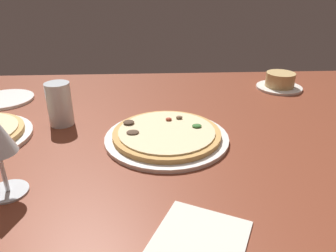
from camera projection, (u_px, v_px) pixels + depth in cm
name	position (u px, v px, depth cm)	size (l,w,h in cm)	color
dining_table	(169.00, 141.00, 83.86)	(150.00, 110.00, 4.00)	brown
pizza_main	(167.00, 135.00, 79.67)	(30.44, 30.44, 3.37)	white
ramekin_on_saucer	(280.00, 82.00, 114.31)	(15.83, 15.83, 5.73)	silver
water_glass	(60.00, 107.00, 86.35)	(6.49, 6.49, 11.63)	silver
side_plate	(5.00, 99.00, 104.27)	(17.88, 17.88, 0.90)	white
paper_menu	(196.00, 247.00, 48.60)	(13.86, 17.61, 0.30)	silver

